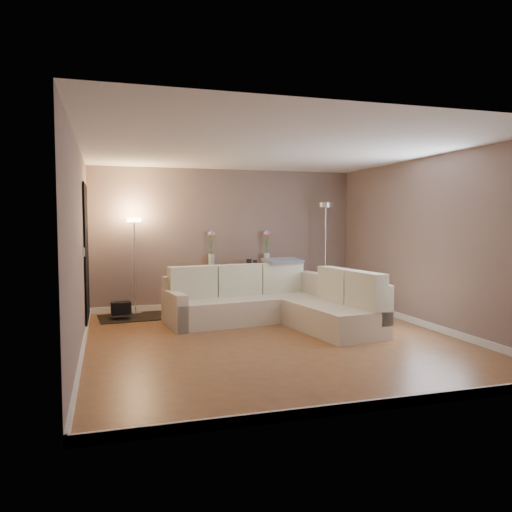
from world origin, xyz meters
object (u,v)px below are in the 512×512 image
object	(u,v)px
sectional_sofa	(276,303)
floor_lamp_unlit	(325,233)
console_table	(236,284)
floor_lamp_lit	(134,246)

from	to	relation	value
sectional_sofa	floor_lamp_unlit	size ratio (longest dim) A/B	1.48
sectional_sofa	floor_lamp_unlit	xyz separation A→B (m)	(1.45, 1.32, 1.06)
sectional_sofa	console_table	distance (m)	1.69
floor_lamp_lit	floor_lamp_unlit	distance (m)	3.56
sectional_sofa	floor_lamp_lit	xyz separation A→B (m)	(-2.10, 1.50, 0.85)
floor_lamp_lit	console_table	bearing A→B (deg)	5.32
sectional_sofa	floor_lamp_lit	size ratio (longest dim) A/B	1.73
floor_lamp_lit	floor_lamp_unlit	bearing A→B (deg)	-2.90
console_table	floor_lamp_lit	size ratio (longest dim) A/B	0.76
console_table	floor_lamp_lit	distance (m)	2.01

